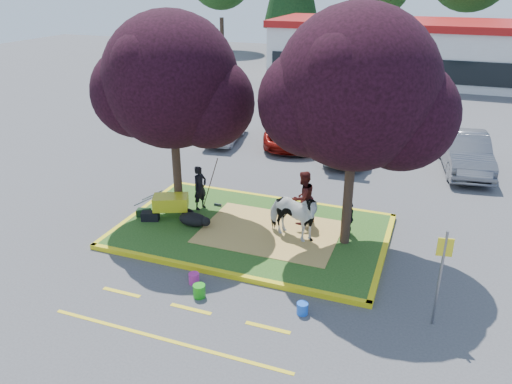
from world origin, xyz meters
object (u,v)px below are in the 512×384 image
(calf, at_px, (193,219))
(bucket_blue, at_px, (302,308))
(handler, at_px, (200,188))
(sign_post, at_px, (441,269))
(wheelbarrow, at_px, (171,203))
(car_black, at_px, (165,117))
(car_silver, at_px, (225,129))
(bucket_green, at_px, (199,291))
(bucket_pink, at_px, (194,278))
(cow, at_px, (292,215))

(calf, distance_m, bucket_blue, 5.35)
(handler, height_order, sign_post, sign_post)
(wheelbarrow, xyz_separation_m, car_black, (-5.65, 9.36, -0.03))
(sign_post, distance_m, car_silver, 15.17)
(bucket_green, bearing_deg, bucket_pink, 129.22)
(wheelbarrow, bearing_deg, calf, -40.13)
(car_silver, bearing_deg, calf, 99.50)
(bucket_pink, xyz_separation_m, car_silver, (-4.22, 11.66, 0.46))
(bucket_green, xyz_separation_m, car_silver, (-4.61, 12.15, 0.44))
(bucket_green, bearing_deg, sign_post, 9.72)
(sign_post, relative_size, bucket_green, 7.18)
(calf, bearing_deg, car_black, 144.02)
(wheelbarrow, xyz_separation_m, bucket_blue, (5.38, -3.25, -0.53))
(handler, distance_m, bucket_pink, 4.41)
(calf, relative_size, handler, 0.64)
(calf, relative_size, bucket_blue, 3.28)
(wheelbarrow, height_order, bucket_blue, wheelbarrow)
(wheelbarrow, height_order, bucket_pink, wheelbarrow)
(cow, height_order, car_black, cow)
(bucket_green, distance_m, bucket_pink, 0.63)
(calf, bearing_deg, car_silver, 127.15)
(handler, xyz_separation_m, bucket_green, (2.16, -4.46, -0.74))
(wheelbarrow, height_order, sign_post, sign_post)
(handler, height_order, bucket_pink, handler)
(bucket_blue, bearing_deg, cow, 111.00)
(calf, height_order, bucket_pink, calf)
(car_black, bearing_deg, bucket_pink, -41.48)
(bucket_green, xyz_separation_m, car_black, (-8.39, 12.86, 0.48))
(sign_post, bearing_deg, bucket_pink, 174.71)
(cow, relative_size, calf, 1.90)
(handler, xyz_separation_m, wheelbarrow, (-0.58, -0.97, -0.24))
(bucket_pink, height_order, bucket_blue, bucket_pink)
(calf, relative_size, sign_post, 0.40)
(handler, bearing_deg, calf, -146.01)
(car_black, bearing_deg, car_silver, 5.01)
(calf, xyz_separation_m, car_silver, (-2.81, 8.93, 0.25))
(bucket_pink, bearing_deg, bucket_blue, -4.54)
(bucket_green, bearing_deg, wheelbarrow, 128.08)
(sign_post, distance_m, bucket_pink, 6.16)
(wheelbarrow, relative_size, car_silver, 0.53)
(calf, height_order, handler, handler)
(bucket_green, bearing_deg, handler, 115.81)
(car_silver, bearing_deg, cow, 116.81)
(bucket_pink, bearing_deg, car_silver, 109.88)
(bucket_green, relative_size, car_black, 0.09)
(bucket_blue, distance_m, car_silver, 13.94)
(bucket_green, relative_size, car_silver, 0.09)
(handler, height_order, car_black, handler)
(cow, xyz_separation_m, car_silver, (-6.00, 8.66, -0.32))
(calf, height_order, sign_post, sign_post)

